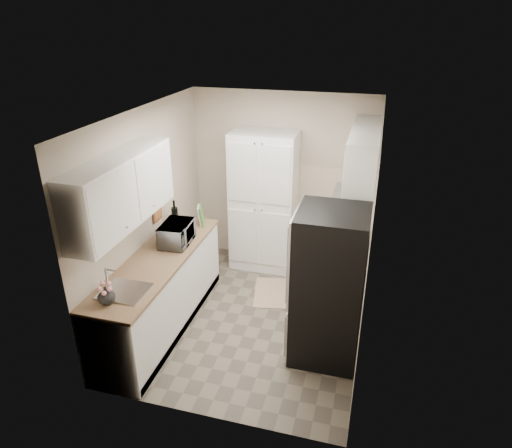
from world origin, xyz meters
name	(u,v)px	position (x,y,z in m)	size (l,w,h in m)	color
ground	(252,316)	(0.00, 0.00, 0.00)	(3.20, 3.20, 0.00)	#665B4C
room_shell	(250,195)	(-0.02, -0.01, 1.63)	(2.64, 3.24, 2.52)	beige
pantry_cabinet	(264,202)	(-0.20, 1.32, 1.00)	(0.90, 0.55, 2.00)	white
base_cabinet_left	(161,293)	(-0.99, -0.43, 0.44)	(0.60, 2.30, 0.88)	white
countertop_left	(158,259)	(-0.99, -0.43, 0.90)	(0.63, 2.33, 0.04)	#846647
base_cabinet_right	(344,251)	(0.99, 1.19, 0.44)	(0.60, 0.80, 0.88)	white
countertop_right	(347,221)	(0.99, 1.19, 0.90)	(0.63, 0.83, 0.04)	#846647
electric_range	(337,278)	(0.97, 0.39, 0.48)	(0.71, 0.78, 1.13)	#B7B7BC
refrigerator	(328,287)	(0.94, -0.41, 0.85)	(0.70, 0.72, 1.70)	#B7B7BC
microwave	(177,234)	(-0.92, -0.04, 1.05)	(0.47, 0.32, 0.26)	#A6A6AB
wine_bottle	(175,215)	(-1.14, 0.39, 1.08)	(0.08, 0.08, 0.33)	black
flower_vase	(106,295)	(-1.05, -1.36, 1.01)	(0.17, 0.17, 0.17)	silver
cutting_board	(202,215)	(-0.83, 0.54, 1.05)	(0.02, 0.21, 0.26)	#479335
toaster_oven	(356,211)	(1.09, 1.31, 1.01)	(0.26, 0.32, 0.19)	#B2B1B6
fruit_basket	(359,200)	(1.11, 1.33, 1.16)	(0.25, 0.25, 0.11)	orange
kitchen_mat	(272,292)	(0.11, 0.58, 0.01)	(0.46, 0.73, 0.01)	tan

